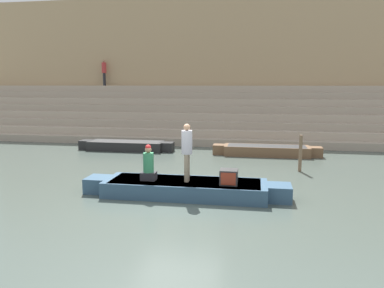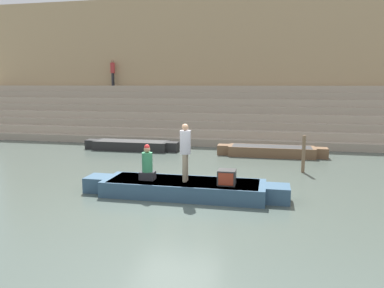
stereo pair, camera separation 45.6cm
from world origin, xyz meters
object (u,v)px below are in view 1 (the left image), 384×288
(moored_boat_shore, at_px, (126,145))
(mooring_post, at_px, (300,153))
(person_standing, at_px, (187,148))
(moored_boat_distant, at_px, (266,150))
(rowboat_main, at_px, (185,188))
(tv_set, at_px, (229,177))
(person_rowing, at_px, (149,166))
(person_on_steps, at_px, (104,70))

(moored_boat_shore, bearing_deg, mooring_post, -19.25)
(moored_boat_shore, distance_m, mooring_post, 8.64)
(moored_boat_shore, bearing_deg, person_standing, -55.26)
(moored_boat_distant, bearing_deg, mooring_post, -68.34)
(rowboat_main, height_order, tv_set, tv_set)
(mooring_post, bearing_deg, moored_boat_distant, 110.87)
(rowboat_main, relative_size, person_rowing, 5.74)
(mooring_post, bearing_deg, rowboat_main, -134.17)
(person_standing, relative_size, tv_set, 3.39)
(tv_set, relative_size, moored_boat_shore, 0.10)
(person_standing, xyz_separation_m, person_rowing, (-1.14, -0.05, -0.54))
(person_standing, distance_m, tv_set, 1.45)
(moored_boat_shore, bearing_deg, moored_boat_distant, 1.04)
(moored_boat_distant, distance_m, person_on_steps, 13.12)
(person_on_steps, bearing_deg, rowboat_main, 111.99)
(tv_set, bearing_deg, moored_boat_shore, 127.46)
(rowboat_main, xyz_separation_m, moored_boat_distant, (2.51, 6.81, -0.00))
(person_standing, distance_m, moored_boat_distant, 7.37)
(rowboat_main, distance_m, person_rowing, 1.25)
(tv_set, xyz_separation_m, person_on_steps, (-9.34, 13.72, 3.48))
(tv_set, relative_size, mooring_post, 0.36)
(moored_boat_shore, distance_m, person_on_steps, 8.45)
(mooring_post, bearing_deg, moored_boat_shore, 157.76)
(person_rowing, height_order, tv_set, person_rowing)
(tv_set, bearing_deg, person_on_steps, 123.89)
(moored_boat_distant, xyz_separation_m, mooring_post, (1.16, -3.03, 0.45))
(rowboat_main, relative_size, moored_boat_shore, 1.27)
(rowboat_main, bearing_deg, person_standing, -29.67)
(person_standing, bearing_deg, person_on_steps, 116.53)
(moored_boat_distant, bearing_deg, rowboat_main, -109.47)
(moored_boat_shore, relative_size, mooring_post, 3.46)
(rowboat_main, distance_m, tv_set, 1.37)
(rowboat_main, bearing_deg, person_on_steps, 121.19)
(tv_set, bearing_deg, person_standing, 172.95)
(moored_boat_shore, xyz_separation_m, person_on_steps, (-3.73, 6.50, 3.91))
(person_standing, bearing_deg, person_rowing, 177.98)
(rowboat_main, relative_size, person_standing, 3.61)
(mooring_post, relative_size, person_on_steps, 0.81)
(person_rowing, relative_size, person_on_steps, 0.62)
(person_rowing, bearing_deg, tv_set, -12.69)
(person_rowing, height_order, person_on_steps, person_on_steps)
(person_standing, height_order, tv_set, person_standing)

